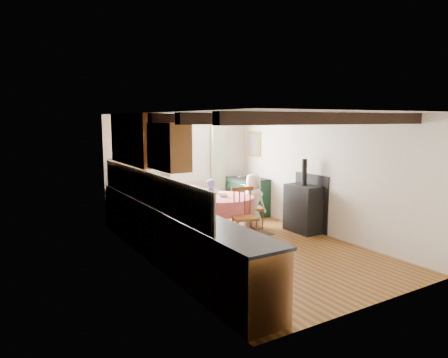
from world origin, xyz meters
TOP-DOWN VIEW (x-y plane):
  - floor at (0.00, 0.00)m, footprint 3.60×5.50m
  - ceiling at (0.00, 0.00)m, footprint 3.60×5.50m
  - wall_back at (0.00, 2.75)m, footprint 3.60×0.00m
  - wall_front at (0.00, -2.75)m, footprint 3.60×0.00m
  - wall_left at (-1.80, 0.00)m, footprint 0.00×5.50m
  - wall_right at (1.80, 0.00)m, footprint 0.00×5.50m
  - beam_a at (0.00, -2.00)m, footprint 3.60×0.16m
  - beam_b at (0.00, -1.00)m, footprint 3.60×0.16m
  - beam_c at (0.00, 0.00)m, footprint 3.60×0.16m
  - beam_d at (0.00, 1.00)m, footprint 3.60×0.16m
  - beam_e at (0.00, 2.00)m, footprint 3.60×0.16m
  - splash_left at (-1.78, 0.30)m, footprint 0.02×4.50m
  - splash_back at (-1.00, 2.73)m, footprint 1.40×0.02m
  - base_cabinet_left at (-1.50, 0.00)m, footprint 0.60×5.30m
  - base_cabinet_back at (-1.05, 2.45)m, footprint 1.30×0.60m
  - worktop_left at (-1.48, 0.00)m, footprint 0.64×5.30m
  - worktop_back at (-1.05, 2.43)m, footprint 1.30×0.64m
  - wall_cabinet_glass at (-1.63, 1.20)m, footprint 0.34×1.80m
  - wall_cabinet_solid at (-1.63, -0.30)m, footprint 0.34×0.90m
  - window_frame at (0.10, 2.73)m, footprint 1.34×0.03m
  - window_pane at (0.10, 2.74)m, footprint 1.20×0.01m
  - curtain_left at (-0.75, 2.65)m, footprint 0.35×0.10m
  - curtain_right at (0.95, 2.65)m, footprint 0.35×0.10m
  - curtain_rod at (0.10, 2.65)m, footprint 2.00×0.03m
  - wall_picture at (1.77, 2.30)m, footprint 0.04×0.50m
  - wall_plate at (1.05, 2.72)m, footprint 0.30×0.02m
  - rug at (0.11, 1.02)m, footprint 1.66×1.29m
  - dining_table at (0.11, 1.02)m, footprint 1.25×1.25m
  - chair_near at (0.12, 0.25)m, footprint 0.56×0.58m
  - chair_left at (-0.75, 0.94)m, footprint 0.49×0.47m
  - chair_right at (0.89, 1.03)m, footprint 0.50×0.49m
  - aga_range at (1.47, 2.10)m, footprint 0.64×0.99m
  - cast_iron_stove at (1.58, 0.26)m, footprint 0.45×0.75m
  - child_far at (0.14, 1.61)m, footprint 0.42×0.31m
  - child_right at (0.84, 0.99)m, footprint 0.53×0.66m
  - bowl_a at (-0.23, 1.12)m, footprint 0.30×0.30m
  - bowl_b at (0.11, 1.01)m, footprint 0.26×0.26m
  - cup at (0.14, 1.33)m, footprint 0.10×0.10m
  - canister_tall at (-1.38, 2.52)m, footprint 0.15×0.15m
  - canister_wide at (-1.06, 2.46)m, footprint 0.18×0.18m

SIDE VIEW (x-z plane):
  - floor at x=0.00m, z-range 0.00..0.00m
  - rug at x=0.11m, z-range 0.00..0.01m
  - dining_table at x=0.11m, z-range 0.00..0.75m
  - base_cabinet_left at x=-1.50m, z-range 0.00..0.88m
  - base_cabinet_back at x=-1.05m, z-range 0.00..0.88m
  - chair_right at x=0.89m, z-range 0.00..0.90m
  - aga_range at x=1.47m, z-range 0.00..0.92m
  - chair_near at x=0.12m, z-range 0.00..1.04m
  - child_far at x=0.14m, z-range 0.00..1.04m
  - chair_left at x=-0.75m, z-range 0.00..1.04m
  - child_right at x=0.84m, z-range 0.00..1.18m
  - cast_iron_stove at x=1.58m, z-range 0.00..1.51m
  - bowl_a at x=-0.23m, z-range 0.75..0.81m
  - bowl_b at x=0.11m, z-range 0.75..0.82m
  - cup at x=0.14m, z-range 0.75..0.85m
  - worktop_left at x=-1.48m, z-range 0.88..0.92m
  - worktop_back at x=-1.05m, z-range 0.88..0.92m
  - canister_wide at x=-1.06m, z-range 0.92..1.12m
  - canister_tall at x=-1.38m, z-range 0.92..1.18m
  - curtain_left at x=-0.75m, z-range 0.05..2.15m
  - curtain_right at x=0.95m, z-range 0.05..2.15m
  - wall_back at x=0.00m, z-range 0.00..2.40m
  - wall_front at x=0.00m, z-range 0.00..2.40m
  - wall_left at x=-1.80m, z-range 0.00..2.40m
  - wall_right at x=1.80m, z-range 0.00..2.40m
  - splash_left at x=-1.78m, z-range 0.92..1.48m
  - splash_back at x=-1.00m, z-range 0.92..1.48m
  - window_frame at x=0.10m, z-range 0.83..2.37m
  - window_pane at x=0.10m, z-range 0.90..2.30m
  - wall_picture at x=1.77m, z-range 1.40..2.00m
  - wall_plate at x=1.05m, z-range 1.55..1.85m
  - wall_cabinet_solid at x=-1.63m, z-range 1.55..2.25m
  - wall_cabinet_glass at x=-1.63m, z-range 1.50..2.40m
  - curtain_rod at x=0.10m, z-range 2.19..2.22m
  - beam_a at x=0.00m, z-range 2.23..2.39m
  - beam_b at x=0.00m, z-range 2.23..2.39m
  - beam_c at x=0.00m, z-range 2.23..2.39m
  - beam_d at x=0.00m, z-range 2.23..2.39m
  - beam_e at x=0.00m, z-range 2.23..2.39m
  - ceiling at x=0.00m, z-range 2.40..2.40m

